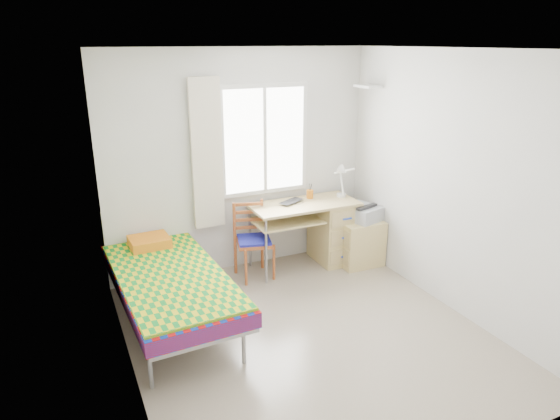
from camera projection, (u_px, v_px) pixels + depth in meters
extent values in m
plane|color=#BCAD93|center=(308.00, 335.00, 4.75)|extent=(3.50, 3.50, 0.00)
plane|color=white|center=(314.00, 49.00, 3.92)|extent=(3.50, 3.50, 0.00)
plane|color=silver|center=(240.00, 163.00, 5.84)|extent=(3.20, 0.00, 3.20)
plane|color=silver|center=(121.00, 234.00, 3.70)|extent=(0.00, 3.50, 3.50)
plane|color=silver|center=(452.00, 184.00, 4.97)|extent=(0.00, 3.50, 3.50)
cube|color=white|center=(264.00, 140.00, 5.86)|extent=(1.10, 0.04, 1.30)
cube|color=white|center=(265.00, 140.00, 5.85)|extent=(1.00, 0.02, 1.20)
cube|color=white|center=(265.00, 140.00, 5.85)|extent=(0.04, 0.02, 1.20)
cube|color=#F0E6C6|center=(207.00, 155.00, 5.56)|extent=(0.35, 0.05, 1.70)
cube|color=white|center=(368.00, 86.00, 5.85)|extent=(0.20, 0.32, 0.03)
cube|color=#95989E|center=(171.00, 289.00, 4.88)|extent=(1.03, 2.12, 0.06)
cube|color=#AC0B0E|center=(171.00, 282.00, 4.85)|extent=(1.07, 2.14, 0.15)
cube|color=#CDC00E|center=(170.00, 275.00, 4.81)|extent=(1.04, 2.02, 0.03)
cube|color=tan|center=(149.00, 230.00, 5.66)|extent=(1.00, 0.10, 0.57)
cube|color=orange|center=(149.00, 242.00, 5.42)|extent=(0.43, 0.37, 0.10)
cylinder|color=#95989E|center=(151.00, 370.00, 3.98)|extent=(0.04, 0.04, 0.33)
cylinder|color=#95989E|center=(187.00, 263.00, 5.90)|extent=(0.04, 0.04, 0.33)
cube|color=tan|center=(304.00, 204.00, 5.98)|extent=(1.30, 0.60, 0.03)
cube|color=#DABF70|center=(334.00, 231.00, 6.27)|extent=(0.46, 0.58, 0.78)
cube|color=#DABF70|center=(286.00, 221.00, 5.94)|extent=(0.80, 0.56, 0.02)
cylinder|color=#95989E|center=(266.00, 252.00, 5.65)|extent=(0.03, 0.03, 0.78)
cylinder|color=#95989E|center=(250.00, 237.00, 6.08)|extent=(0.03, 0.03, 0.78)
cube|color=maroon|center=(254.00, 242.00, 5.80)|extent=(0.47, 0.47, 0.04)
cube|color=navy|center=(254.00, 240.00, 5.79)|extent=(0.45, 0.45, 0.04)
cube|color=maroon|center=(248.00, 216.00, 5.86)|extent=(0.34, 0.12, 0.39)
cylinder|color=maroon|center=(246.00, 268.00, 5.65)|extent=(0.03, 0.03, 0.43)
cylinder|color=maroon|center=(262.00, 234.00, 6.02)|extent=(0.04, 0.04, 0.89)
cube|color=#DABF70|center=(358.00, 242.00, 6.21)|extent=(0.53, 0.48, 0.57)
cube|color=tan|center=(341.00, 235.00, 6.06)|extent=(0.02, 0.43, 0.21)
cube|color=tan|center=(340.00, 253.00, 6.14)|extent=(0.02, 0.43, 0.21)
cube|color=#B0B2B8|center=(362.00, 213.00, 6.12)|extent=(0.46, 0.50, 0.17)
cube|color=black|center=(362.00, 206.00, 6.09)|extent=(0.37, 0.41, 0.02)
imported|color=black|center=(295.00, 203.00, 5.95)|extent=(0.40, 0.34, 0.03)
cylinder|color=orange|center=(310.00, 194.00, 6.15)|extent=(0.09, 0.09, 0.10)
cylinder|color=white|center=(341.00, 195.00, 6.22)|extent=(0.12, 0.12, 0.03)
cylinder|color=white|center=(342.00, 182.00, 6.17)|extent=(0.02, 0.13, 0.31)
cylinder|color=white|center=(344.00, 171.00, 6.04)|extent=(0.14, 0.27, 0.13)
cone|color=white|center=(343.00, 171.00, 5.91)|extent=(0.17, 0.18, 0.15)
imported|color=gray|center=(289.00, 224.00, 5.93)|extent=(0.27, 0.30, 0.02)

